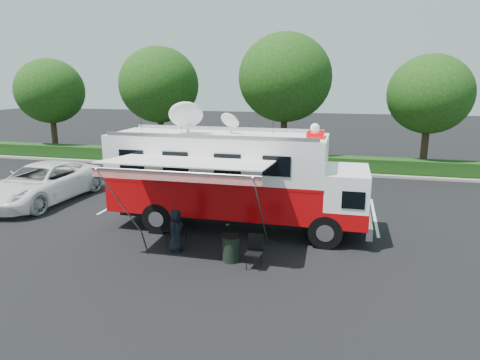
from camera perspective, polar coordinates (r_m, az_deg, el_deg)
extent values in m
plane|color=black|center=(17.41, -0.39, -6.47)|extent=(120.00, 120.00, 0.00)
cube|color=#9E998E|center=(27.50, 13.42, 0.79)|extent=(60.00, 0.35, 0.15)
cube|color=black|center=(28.30, 13.49, 2.02)|extent=(60.00, 1.20, 1.00)
cylinder|color=black|center=(36.52, -23.55, 6.17)|extent=(0.44, 0.44, 4.00)
ellipsoid|color=#14380F|center=(36.32, -24.00, 10.79)|extent=(5.12, 5.12, 4.86)
cylinder|color=black|center=(31.88, -10.49, 6.51)|extent=(0.44, 0.44, 4.40)
ellipsoid|color=#14380F|center=(31.67, -10.74, 12.37)|extent=(5.63, 5.63, 5.35)
cylinder|color=black|center=(29.36, 5.85, 6.48)|extent=(0.44, 0.44, 4.80)
ellipsoid|color=#14380F|center=(29.15, 6.02, 13.43)|extent=(6.14, 6.14, 5.84)
cylinder|color=black|center=(29.56, 23.43, 4.71)|extent=(0.44, 0.44, 4.00)
ellipsoid|color=#14380F|center=(29.31, 23.98, 10.43)|extent=(5.12, 5.12, 4.86)
cube|color=silver|center=(25.76, -26.63, -1.30)|extent=(0.12, 5.50, 0.01)
cube|color=silver|center=(22.40, -14.80, -2.35)|extent=(0.12, 5.50, 0.01)
cube|color=silver|center=(20.29, 0.31, -3.53)|extent=(0.12, 5.50, 0.01)
cube|color=silver|center=(19.84, 17.47, -4.58)|extent=(0.12, 5.50, 0.01)
cube|color=black|center=(17.21, -0.40, -4.56)|extent=(9.53, 1.55, 0.33)
cylinder|color=black|center=(15.59, 11.31, -6.78)|extent=(1.22, 0.35, 1.22)
cylinder|color=black|center=(17.90, 11.68, -4.13)|extent=(1.22, 0.35, 1.22)
cylinder|color=black|center=(17.04, -10.89, -5.00)|extent=(1.22, 0.35, 1.22)
cylinder|color=black|center=(19.18, -7.89, -2.79)|extent=(1.22, 0.35, 1.22)
cube|color=silver|center=(16.75, 16.66, -5.46)|extent=(0.22, 2.77, 0.44)
cube|color=white|center=(16.42, 14.01, -1.83)|extent=(1.55, 2.77, 1.88)
cube|color=#B30709|center=(16.60, 13.88, -4.04)|extent=(1.57, 2.79, 0.61)
cube|color=black|center=(16.36, 16.59, -0.84)|extent=(0.13, 2.47, 0.78)
cube|color=#B30709|center=(17.17, -2.91, -1.72)|extent=(8.42, 2.77, 1.33)
cube|color=#B30709|center=(17.01, -2.94, 0.44)|extent=(8.44, 2.79, 0.11)
cube|color=white|center=(16.84, -2.97, 3.20)|extent=(8.42, 2.77, 1.55)
cube|color=white|center=(16.72, -3.01, 5.96)|extent=(8.42, 2.77, 0.09)
cube|color=#CC0505|center=(16.03, 10.07, 6.01)|extent=(0.61, 1.05, 0.18)
sphere|color=white|center=(17.12, 9.97, 6.85)|extent=(0.38, 0.38, 0.38)
ellipsoid|color=white|center=(16.87, -7.22, 8.63)|extent=(1.33, 1.33, 0.40)
ellipsoid|color=white|center=(16.74, -1.34, 7.94)|extent=(0.78, 0.78, 0.22)
cylinder|color=black|center=(18.34, -13.07, 8.08)|extent=(0.02, 0.02, 1.11)
cylinder|color=black|center=(17.61, -7.85, 8.09)|extent=(0.02, 0.02, 1.11)
cylinder|color=black|center=(16.61, 4.46, 7.86)|extent=(0.02, 0.02, 1.11)
cube|color=silver|center=(14.33, -6.96, 2.42)|extent=(5.54, 2.66, 0.23)
cube|color=red|center=(13.19, -8.93, 0.50)|extent=(5.54, 0.04, 0.31)
cylinder|color=#B2B2B7|center=(13.14, -8.98, 1.05)|extent=(5.54, 0.07, 0.07)
cylinder|color=#B2B2B7|center=(15.71, -15.54, -3.13)|extent=(0.05, 2.85, 3.20)
cylinder|color=#B2B2B7|center=(14.01, 2.86, -4.66)|extent=(0.05, 2.85, 3.20)
imported|color=white|center=(23.25, -24.74, -2.60)|extent=(3.33, 6.78, 1.85)
imported|color=black|center=(15.41, -8.46, -9.35)|extent=(0.52, 0.77, 1.53)
cube|color=black|center=(15.69, -8.56, -6.59)|extent=(0.76, 0.56, 0.03)
cylinder|color=black|center=(15.74, -9.79, -7.72)|extent=(0.02, 0.02, 0.60)
cylinder|color=black|center=(16.06, -9.26, -7.26)|extent=(0.02, 0.02, 0.60)
cylinder|color=black|center=(15.53, -7.76, -7.95)|extent=(0.02, 0.02, 0.60)
cylinder|color=black|center=(15.85, -7.26, -7.48)|extent=(0.02, 0.02, 0.60)
cube|color=silver|center=(15.75, -8.66, -6.44)|extent=(0.19, 0.26, 0.01)
cube|color=black|center=(13.77, 1.90, -9.75)|extent=(0.55, 0.55, 0.05)
cube|color=black|center=(13.90, 2.13, -8.27)|extent=(0.51, 0.09, 0.56)
cylinder|color=black|center=(13.73, 0.87, -10.97)|extent=(0.02, 0.02, 0.51)
cylinder|color=black|center=(14.10, 1.24, -10.30)|extent=(0.02, 0.02, 0.51)
cylinder|color=black|center=(13.66, 2.56, -11.13)|extent=(0.02, 0.02, 0.51)
cylinder|color=black|center=(14.02, 2.89, -10.45)|extent=(0.02, 0.02, 0.51)
cylinder|color=black|center=(14.31, -1.22, -9.14)|extent=(0.57, 0.57, 0.87)
cylinder|color=black|center=(14.14, -1.23, -7.44)|extent=(0.61, 0.61, 0.04)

